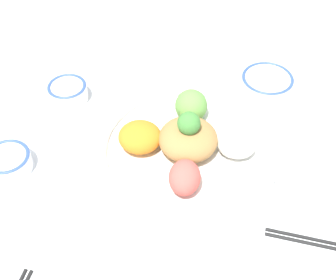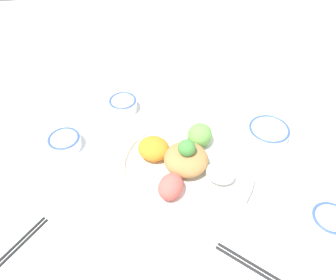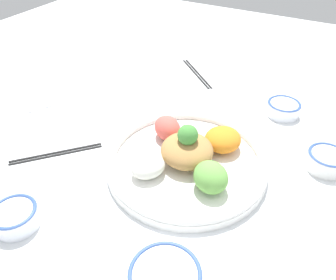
{
  "view_description": "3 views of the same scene",
  "coord_description": "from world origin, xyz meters",
  "px_view_note": "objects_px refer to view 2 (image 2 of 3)",
  "views": [
    {
      "loc": [
        -0.52,
        0.35,
        0.72
      ],
      "look_at": [
        0.02,
        0.06,
        0.06
      ],
      "focal_mm": 50.0,
      "sensor_mm": 36.0,
      "label": 1
    },
    {
      "loc": [
        -0.52,
        0.15,
        0.7
      ],
      "look_at": [
        0.05,
        0.06,
        0.09
      ],
      "focal_mm": 35.0,
      "sensor_mm": 36.0,
      "label": 2
    },
    {
      "loc": [
        0.25,
        -0.49,
        0.52
      ],
      "look_at": [
        -0.01,
        -0.02,
        0.09
      ],
      "focal_mm": 35.0,
      "sensor_mm": 36.0,
      "label": 3
    }
  ],
  "objects_px": {
    "salad_platter": "(185,164)",
    "rice_bowl_blue": "(269,132)",
    "chopsticks_pair_far": "(262,272)",
    "serving_spoon_extra": "(84,101)",
    "rice_bowl_plain": "(329,221)",
    "sauce_bowl_red": "(123,104)",
    "chopsticks_pair_near": "(7,255)",
    "sauce_bowl_dark": "(65,142)"
  },
  "relations": [
    {
      "from": "chopsticks_pair_near",
      "to": "serving_spoon_extra",
      "type": "bearing_deg",
      "value": 25.68
    },
    {
      "from": "sauce_bowl_red",
      "to": "chopsticks_pair_far",
      "type": "relative_size",
      "value": 0.51
    },
    {
      "from": "rice_bowl_blue",
      "to": "rice_bowl_plain",
      "type": "xyz_separation_m",
      "value": [
        -0.31,
        -0.03,
        0.0
      ]
    },
    {
      "from": "rice_bowl_blue",
      "to": "rice_bowl_plain",
      "type": "relative_size",
      "value": 1.38
    },
    {
      "from": "rice_bowl_blue",
      "to": "sauce_bowl_dark",
      "type": "height_order",
      "value": "sauce_bowl_dark"
    },
    {
      "from": "salad_platter",
      "to": "rice_bowl_plain",
      "type": "relative_size",
      "value": 4.21
    },
    {
      "from": "salad_platter",
      "to": "rice_bowl_plain",
      "type": "distance_m",
      "value": 0.37
    },
    {
      "from": "sauce_bowl_red",
      "to": "chopsticks_pair_far",
      "type": "height_order",
      "value": "sauce_bowl_red"
    },
    {
      "from": "rice_bowl_plain",
      "to": "chopsticks_pair_near",
      "type": "bearing_deg",
      "value": 87.15
    },
    {
      "from": "salad_platter",
      "to": "chopsticks_pair_near",
      "type": "relative_size",
      "value": 2.08
    },
    {
      "from": "rice_bowl_plain",
      "to": "salad_platter",
      "type": "bearing_deg",
      "value": 54.59
    },
    {
      "from": "rice_bowl_plain",
      "to": "serving_spoon_extra",
      "type": "xyz_separation_m",
      "value": [
        0.55,
        0.58,
        -0.02
      ]
    },
    {
      "from": "sauce_bowl_dark",
      "to": "chopsticks_pair_far",
      "type": "bearing_deg",
      "value": -134.81
    },
    {
      "from": "chopsticks_pair_near",
      "to": "serving_spoon_extra",
      "type": "distance_m",
      "value": 0.54
    },
    {
      "from": "rice_bowl_blue",
      "to": "chopsticks_pair_near",
      "type": "relative_size",
      "value": 0.68
    },
    {
      "from": "sauce_bowl_dark",
      "to": "serving_spoon_extra",
      "type": "relative_size",
      "value": 0.7
    },
    {
      "from": "salad_platter",
      "to": "chopsticks_pair_near",
      "type": "xyz_separation_m",
      "value": [
        -0.18,
        0.43,
        -0.02
      ]
    },
    {
      "from": "salad_platter",
      "to": "sauce_bowl_dark",
      "type": "distance_m",
      "value": 0.35
    },
    {
      "from": "chopsticks_pair_near",
      "to": "chopsticks_pair_far",
      "type": "bearing_deg",
      "value": -60.18
    },
    {
      "from": "sauce_bowl_dark",
      "to": "chopsticks_pair_far",
      "type": "xyz_separation_m",
      "value": [
        -0.43,
        -0.44,
        -0.02
      ]
    },
    {
      "from": "rice_bowl_blue",
      "to": "chopsticks_pair_near",
      "type": "xyz_separation_m",
      "value": [
        -0.27,
        0.7,
        -0.02
      ]
    },
    {
      "from": "sauce_bowl_dark",
      "to": "serving_spoon_extra",
      "type": "bearing_deg",
      "value": -12.55
    },
    {
      "from": "salad_platter",
      "to": "rice_bowl_blue",
      "type": "relative_size",
      "value": 3.05
    },
    {
      "from": "salad_platter",
      "to": "chopsticks_pair_far",
      "type": "bearing_deg",
      "value": -159.26
    },
    {
      "from": "sauce_bowl_red",
      "to": "serving_spoon_extra",
      "type": "xyz_separation_m",
      "value": [
        0.06,
        0.13,
        -0.02
      ]
    },
    {
      "from": "rice_bowl_plain",
      "to": "chopsticks_pair_near",
      "type": "height_order",
      "value": "rice_bowl_plain"
    },
    {
      "from": "rice_bowl_plain",
      "to": "chopsticks_pair_far",
      "type": "height_order",
      "value": "rice_bowl_plain"
    },
    {
      "from": "salad_platter",
      "to": "sauce_bowl_dark",
      "type": "xyz_separation_m",
      "value": [
        0.14,
        0.32,
        -0.01
      ]
    },
    {
      "from": "rice_bowl_blue",
      "to": "salad_platter",
      "type": "bearing_deg",
      "value": 108.92
    },
    {
      "from": "rice_bowl_plain",
      "to": "sauce_bowl_red",
      "type": "bearing_deg",
      "value": 42.66
    },
    {
      "from": "salad_platter",
      "to": "serving_spoon_extra",
      "type": "bearing_deg",
      "value": 39.76
    },
    {
      "from": "rice_bowl_blue",
      "to": "serving_spoon_extra",
      "type": "xyz_separation_m",
      "value": [
        0.25,
        0.55,
        -0.02
      ]
    },
    {
      "from": "chopsticks_pair_far",
      "to": "serving_spoon_extra",
      "type": "bearing_deg",
      "value": -15.48
    },
    {
      "from": "salad_platter",
      "to": "sauce_bowl_red",
      "type": "distance_m",
      "value": 0.31
    },
    {
      "from": "rice_bowl_blue",
      "to": "rice_bowl_plain",
      "type": "distance_m",
      "value": 0.31
    },
    {
      "from": "salad_platter",
      "to": "chopsticks_pair_near",
      "type": "height_order",
      "value": "salad_platter"
    },
    {
      "from": "chopsticks_pair_far",
      "to": "sauce_bowl_red",
      "type": "bearing_deg",
      "value": -22.62
    },
    {
      "from": "salad_platter",
      "to": "rice_bowl_blue",
      "type": "distance_m",
      "value": 0.28
    },
    {
      "from": "chopsticks_pair_near",
      "to": "rice_bowl_blue",
      "type": "bearing_deg",
      "value": -26.83
    },
    {
      "from": "salad_platter",
      "to": "rice_bowl_plain",
      "type": "bearing_deg",
      "value": -125.41
    },
    {
      "from": "sauce_bowl_dark",
      "to": "rice_bowl_plain",
      "type": "distance_m",
      "value": 0.72
    },
    {
      "from": "sauce_bowl_dark",
      "to": "rice_bowl_blue",
      "type": "bearing_deg",
      "value": -94.41
    }
  ]
}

